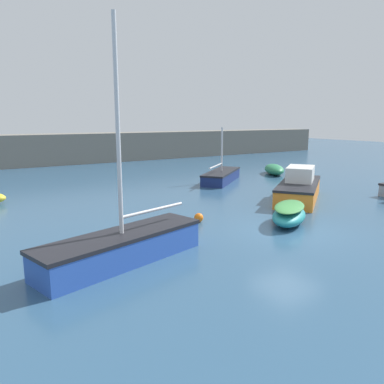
{
  "coord_description": "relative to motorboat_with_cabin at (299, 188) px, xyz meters",
  "views": [
    {
      "loc": [
        -11.03,
        -10.17,
        4.41
      ],
      "look_at": [
        -0.33,
        6.69,
        0.51
      ],
      "focal_mm": 35.0,
      "sensor_mm": 36.0,
      "label": 1
    }
  ],
  "objects": [
    {
      "name": "ground_plane",
      "position": [
        -4.96,
        -3.91,
        -0.77
      ],
      "size": [
        120.0,
        120.0,
        0.2
      ],
      "primitive_type": "cube",
      "color": "#2D5170"
    },
    {
      "name": "harbor_breakwater",
      "position": [
        -4.96,
        24.51,
        0.82
      ],
      "size": [
        64.61,
        3.4,
        2.98
      ],
      "primitive_type": "cube",
      "color": "slate",
      "rests_on": "ground_plane"
    },
    {
      "name": "motorboat_with_cabin",
      "position": [
        0.0,
        0.0,
        0.0
      ],
      "size": [
        5.95,
        5.08,
        1.8
      ],
      "rotation": [
        0.0,
        0.0,
        3.77
      ],
      "color": "orange",
      "rests_on": "ground_plane"
    },
    {
      "name": "sailboat_tall_mast",
      "position": [
        -11.87,
        -3.52,
        -0.14
      ],
      "size": [
        5.82,
        2.94,
        7.38
      ],
      "rotation": [
        0.0,
        0.0,
        3.41
      ],
      "color": "#2D56B7",
      "rests_on": "ground_plane"
    },
    {
      "name": "sailboat_short_mast",
      "position": [
        -0.04,
        7.12,
        -0.26
      ],
      "size": [
        5.17,
        4.56,
        3.85
      ],
      "rotation": [
        0.0,
        0.0,
        0.67
      ],
      "color": "navy",
      "rests_on": "ground_plane"
    },
    {
      "name": "rowboat_with_red_cover",
      "position": [
        -4.15,
        -3.19,
        -0.24
      ],
      "size": [
        3.28,
        2.88,
        0.86
      ],
      "rotation": [
        0.0,
        0.0,
        0.62
      ],
      "color": "teal",
      "rests_on": "ground_plane"
    },
    {
      "name": "open_tender_yellow",
      "position": [
        5.75,
        7.74,
        -0.26
      ],
      "size": [
        3.04,
        3.63,
        0.81
      ],
      "rotation": [
        0.0,
        0.0,
        1.0
      ],
      "color": "#287A4C",
      "rests_on": "ground_plane"
    },
    {
      "name": "mooring_buoy_orange",
      "position": [
        -7.32,
        -0.96,
        -0.47
      ],
      "size": [
        0.4,
        0.4,
        0.4
      ],
      "primitive_type": "sphere",
      "color": "orange",
      "rests_on": "ground_plane"
    }
  ]
}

